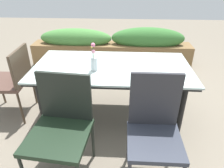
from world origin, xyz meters
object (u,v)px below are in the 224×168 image
Objects in this scene: chair_end_left at (11,78)px; planter_box at (112,47)px; dining_table at (112,71)px; flower_vase at (94,61)px; chair_near_left at (61,123)px; chair_near_right at (154,126)px.

chair_end_left reaches higher than planter_box.
flower_vase is at bearing -145.48° from dining_table.
chair_near_left is 0.78m from chair_near_right.
chair_near_left is at bearing -116.12° from dining_table.
dining_table is at bearing -92.72° from chair_end_left.
chair_near_left is 2.48m from planter_box.
chair_end_left is (-0.83, 0.79, -0.01)m from chair_near_left.
chair_near_right is at bearing -118.73° from chair_end_left.
chair_near_left is at bearing -136.19° from chair_end_left.
chair_near_right is 2.51m from planter_box.
dining_table is at bearing 34.52° from flower_vase.
chair_end_left is 2.86× the size of flower_vase.
dining_table is at bearing -110.48° from chair_near_left.
chair_near_right reaches higher than chair_near_left.
chair_end_left is 2.02m from planter_box.
planter_box is at bearing 93.14° from dining_table.
chair_end_left is at bearing 179.84° from dining_table.
dining_table is 1.92× the size of chair_near_left.
dining_table is 1.22m from chair_end_left.
flower_vase reaches higher than dining_table.
chair_near_right is (0.78, -0.00, 0.01)m from chair_near_left.
dining_table is at bearing -86.86° from planter_box.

